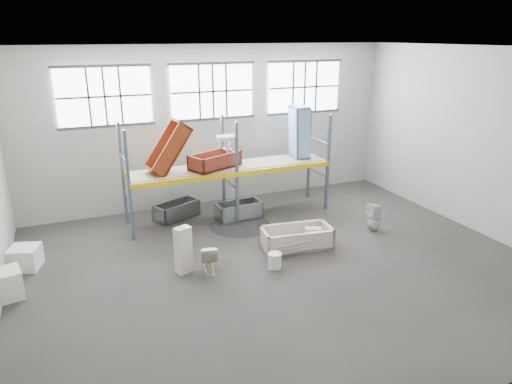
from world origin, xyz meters
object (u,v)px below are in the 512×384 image
rust_tub_flat (215,160)px  carton_near (3,285)px  bathtub_beige (296,238)px  steel_tub_right (239,210)px  cistern_tall (183,250)px  toilet_white (374,217)px  steel_tub_left (177,210)px  bucket (275,261)px  blue_tub_upright (299,132)px  toilet_beige (209,257)px

rust_tub_flat → carton_near: 6.23m
bathtub_beige → steel_tub_right: (-0.66, 2.47, -0.02)m
cistern_tall → rust_tub_flat: rust_tub_flat is taller
toilet_white → steel_tub_left: (-4.89, 3.12, -0.16)m
bucket → rust_tub_flat: bearing=94.8°
bathtub_beige → carton_near: carton_near is taller
bathtub_beige → steel_tub_left: size_ratio=1.35×
blue_tub_upright → toilet_beige: bearing=-141.6°
bathtub_beige → bucket: 1.31m
bucket → blue_tub_upright: bearing=55.4°
bathtub_beige → bucket: (-1.01, -0.82, -0.08)m
bathtub_beige → cistern_tall: bearing=-168.9°
cistern_tall → blue_tub_upright: bearing=12.7°
steel_tub_left → carton_near: bearing=-145.4°
steel_tub_left → bucket: 4.27m
rust_tub_flat → cistern_tall: bearing=-121.3°
bucket → toilet_white: bearing=14.7°
blue_tub_upright → steel_tub_right: bearing=-170.5°
steel_tub_left → bucket: bearing=-71.3°
bathtub_beige → blue_tub_upright: bearing=69.6°
cistern_tall → bathtub_beige: bearing=-17.5°
carton_near → bucket: bearing=-9.7°
bucket → carton_near: size_ratio=0.52×
cistern_tall → steel_tub_left: 3.48m
toilet_white → blue_tub_upright: 3.52m
rust_tub_flat → carton_near: bearing=-155.6°
toilet_beige → blue_tub_upright: (4.00, 3.17, 2.05)m
cistern_tall → toilet_white: 5.55m
cistern_tall → bucket: (2.02, -0.64, -0.37)m
steel_tub_left → steel_tub_right: 1.88m
toilet_beige → carton_near: size_ratio=0.95×
cistern_tall → bucket: bearing=-38.5°
toilet_beige → steel_tub_right: 3.35m
bathtub_beige → cistern_tall: (-3.03, -0.18, 0.30)m
steel_tub_left → carton_near: size_ratio=1.86×
toilet_beige → rust_tub_flat: bearing=-99.7°
steel_tub_right → blue_tub_upright: bearing=9.5°
rust_tub_flat → bucket: rust_tub_flat is taller
toilet_white → carton_near: 9.31m
cistern_tall → toilet_white: (5.54, 0.28, -0.15)m
cistern_tall → rust_tub_flat: 3.57m
blue_tub_upright → carton_near: 8.97m
steel_tub_right → toilet_beige: bearing=-123.1°
cistern_tall → toilet_white: cistern_tall is taller
bathtub_beige → blue_tub_upright: blue_tub_upright is taller
bathtub_beige → steel_tub_right: bearing=112.6°
toilet_beige → blue_tub_upright: size_ratio=0.43×
steel_tub_left → blue_tub_upright: bearing=-5.7°
toilet_beige → steel_tub_left: size_ratio=0.51×
bathtub_beige → steel_tub_left: bathtub_beige is taller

